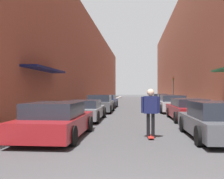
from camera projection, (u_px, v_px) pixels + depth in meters
ground at (136, 105)px, 28.52m from camera, size 143.31×143.31×0.00m
curb_strip_left at (103, 102)px, 35.47m from camera, size 1.80×65.14×0.12m
curb_strip_right at (171, 102)px, 34.54m from camera, size 1.80×65.14×0.12m
building_row_left at (83, 64)px, 35.77m from camera, size 4.90×65.14×10.84m
building_row_right at (192, 52)px, 34.28m from camera, size 4.90×65.14×13.95m
parked_car_left_0 at (56, 121)px, 8.86m from camera, size 2.05×4.37×1.26m
parked_car_left_1 at (85, 110)px, 14.02m from camera, size 1.93×4.38×1.14m
parked_car_left_2 at (100, 104)px, 19.24m from camera, size 1.97×4.18×1.35m
parked_car_left_3 at (107, 101)px, 24.35m from camera, size 1.90×4.59×1.26m
parked_car_right_0 at (218, 121)px, 8.62m from camera, size 2.08×4.29×1.29m
parked_car_right_1 at (188, 110)px, 14.02m from camera, size 1.96×4.81×1.22m
parked_car_right_2 at (172, 104)px, 19.07m from camera, size 2.04×3.95×1.32m
parked_car_right_3 at (166, 101)px, 23.94m from camera, size 1.87×4.40×1.29m
parked_car_right_4 at (160, 99)px, 29.41m from camera, size 1.86×4.77×1.30m
skateboarder at (151, 108)px, 8.75m from camera, size 0.66×0.78×1.73m
traffic_light at (173, 87)px, 30.85m from camera, size 0.16×0.22×3.26m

